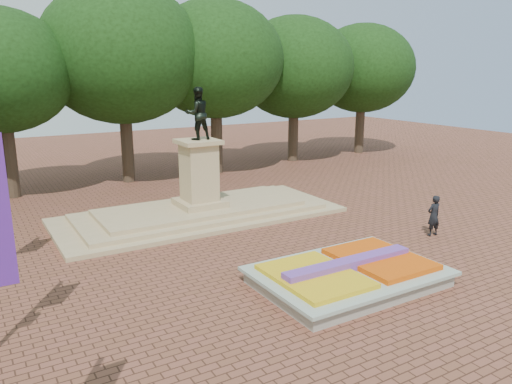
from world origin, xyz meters
TOP-DOWN VIEW (x-y plane):
  - ground at (0.00, 0.00)m, footprint 90.00×90.00m
  - flower_bed at (1.03, -2.00)m, footprint 6.30×4.30m
  - monument at (0.00, 8.00)m, footprint 14.00×6.00m
  - tree_row_back at (2.33, 18.00)m, footprint 44.80×8.80m
  - pedestrian at (7.72, 0.08)m, footprint 0.70×0.49m

SIDE VIEW (x-z plane):
  - ground at x=0.00m, z-range 0.00..0.00m
  - flower_bed at x=1.03m, z-range -0.08..0.83m
  - monument at x=0.00m, z-range -2.32..4.09m
  - pedestrian at x=7.72m, z-range 0.00..1.84m
  - tree_row_back at x=2.33m, z-range 1.46..11.89m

